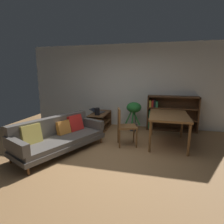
{
  "coord_description": "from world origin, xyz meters",
  "views": [
    {
      "loc": [
        0.96,
        -3.35,
        1.77
      ],
      "look_at": [
        -0.09,
        0.86,
        0.84
      ],
      "focal_mm": 29.04,
      "sensor_mm": 36.0,
      "label": 1
    }
  ],
  "objects_px": {
    "dining_chair_near": "(124,125)",
    "bookshelf": "(169,113)",
    "open_laptop": "(98,111)",
    "desk_speaker": "(97,111)",
    "dining_table": "(169,117)",
    "media_console": "(100,122)",
    "fabric_couch": "(58,135)",
    "potted_floor_plant": "(134,111)"
  },
  "relations": [
    {
      "from": "open_laptop",
      "to": "desk_speaker",
      "type": "relative_size",
      "value": 2.17
    },
    {
      "from": "fabric_couch",
      "to": "desk_speaker",
      "type": "xyz_separation_m",
      "value": [
        0.43,
        1.52,
        0.28
      ]
    },
    {
      "from": "open_laptop",
      "to": "dining_table",
      "type": "xyz_separation_m",
      "value": [
        2.13,
        -0.88,
        0.13
      ]
    },
    {
      "from": "dining_chair_near",
      "to": "bookshelf",
      "type": "xyz_separation_m",
      "value": [
        1.15,
        1.63,
        0.02
      ]
    },
    {
      "from": "fabric_couch",
      "to": "media_console",
      "type": "bearing_deg",
      "value": 76.62
    },
    {
      "from": "fabric_couch",
      "to": "desk_speaker",
      "type": "height_order",
      "value": "fabric_couch"
    },
    {
      "from": "dining_table",
      "to": "media_console",
      "type": "bearing_deg",
      "value": 159.69
    },
    {
      "from": "open_laptop",
      "to": "dining_chair_near",
      "type": "xyz_separation_m",
      "value": [
        1.08,
        -1.22,
        -0.04
      ]
    },
    {
      "from": "fabric_couch",
      "to": "desk_speaker",
      "type": "relative_size",
      "value": 10.43
    },
    {
      "from": "desk_speaker",
      "to": "fabric_couch",
      "type": "bearing_deg",
      "value": -105.94
    },
    {
      "from": "desk_speaker",
      "to": "bookshelf",
      "type": "height_order",
      "value": "bookshelf"
    },
    {
      "from": "bookshelf",
      "to": "potted_floor_plant",
      "type": "bearing_deg",
      "value": -161.37
    },
    {
      "from": "media_console",
      "to": "bookshelf",
      "type": "distance_m",
      "value": 2.22
    },
    {
      "from": "fabric_couch",
      "to": "dining_table",
      "type": "distance_m",
      "value": 2.69
    },
    {
      "from": "fabric_couch",
      "to": "open_laptop",
      "type": "height_order",
      "value": "fabric_couch"
    },
    {
      "from": "open_laptop",
      "to": "potted_floor_plant",
      "type": "relative_size",
      "value": 0.52
    },
    {
      "from": "dining_chair_near",
      "to": "bookshelf",
      "type": "bearing_deg",
      "value": 54.83
    },
    {
      "from": "potted_floor_plant",
      "to": "dining_chair_near",
      "type": "xyz_separation_m",
      "value": [
        -0.07,
        -1.26,
        -0.11
      ]
    },
    {
      "from": "dining_table",
      "to": "dining_chair_near",
      "type": "xyz_separation_m",
      "value": [
        -1.06,
        -0.34,
        -0.17
      ]
    },
    {
      "from": "potted_floor_plant",
      "to": "dining_chair_near",
      "type": "height_order",
      "value": "dining_chair_near"
    },
    {
      "from": "media_console",
      "to": "open_laptop",
      "type": "bearing_deg",
      "value": 127.12
    },
    {
      "from": "dining_table",
      "to": "bookshelf",
      "type": "height_order",
      "value": "bookshelf"
    },
    {
      "from": "media_console",
      "to": "open_laptop",
      "type": "relative_size",
      "value": 2.43
    },
    {
      "from": "open_laptop",
      "to": "media_console",
      "type": "bearing_deg",
      "value": -52.88
    },
    {
      "from": "open_laptop",
      "to": "bookshelf",
      "type": "xyz_separation_m",
      "value": [
        2.22,
        0.41,
        -0.02
      ]
    },
    {
      "from": "fabric_couch",
      "to": "potted_floor_plant",
      "type": "bearing_deg",
      "value": 52.8
    },
    {
      "from": "dining_chair_near",
      "to": "bookshelf",
      "type": "distance_m",
      "value": 1.99
    },
    {
      "from": "desk_speaker",
      "to": "open_laptop",
      "type": "bearing_deg",
      "value": 104.69
    },
    {
      "from": "fabric_couch",
      "to": "bookshelf",
      "type": "height_order",
      "value": "bookshelf"
    },
    {
      "from": "dining_table",
      "to": "open_laptop",
      "type": "bearing_deg",
      "value": 157.64
    },
    {
      "from": "media_console",
      "to": "potted_floor_plant",
      "type": "xyz_separation_m",
      "value": [
        1.06,
        0.17,
        0.37
      ]
    },
    {
      "from": "desk_speaker",
      "to": "bookshelf",
      "type": "xyz_separation_m",
      "value": [
        2.12,
        0.8,
        -0.1
      ]
    },
    {
      "from": "potted_floor_plant",
      "to": "desk_speaker",
      "type": "bearing_deg",
      "value": -157.46
    },
    {
      "from": "media_console",
      "to": "dining_chair_near",
      "type": "xyz_separation_m",
      "value": [
        0.99,
        -1.09,
        0.27
      ]
    },
    {
      "from": "dining_table",
      "to": "potted_floor_plant",
      "type": "bearing_deg",
      "value": 136.69
    },
    {
      "from": "open_laptop",
      "to": "desk_speaker",
      "type": "distance_m",
      "value": 0.41
    },
    {
      "from": "fabric_couch",
      "to": "dining_chair_near",
      "type": "bearing_deg",
      "value": 26.08
    },
    {
      "from": "open_laptop",
      "to": "dining_chair_near",
      "type": "distance_m",
      "value": 1.63
    },
    {
      "from": "fabric_couch",
      "to": "bookshelf",
      "type": "distance_m",
      "value": 3.45
    },
    {
      "from": "potted_floor_plant",
      "to": "media_console",
      "type": "bearing_deg",
      "value": -170.89
    },
    {
      "from": "dining_table",
      "to": "bookshelf",
      "type": "xyz_separation_m",
      "value": [
        0.09,
        1.29,
        -0.15
      ]
    },
    {
      "from": "open_laptop",
      "to": "desk_speaker",
      "type": "height_order",
      "value": "desk_speaker"
    }
  ]
}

